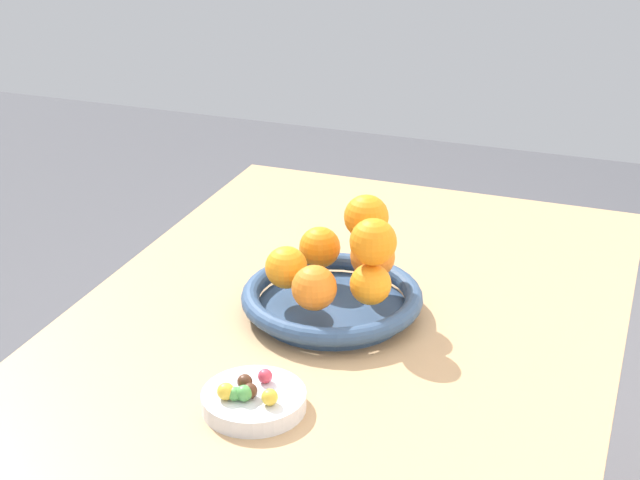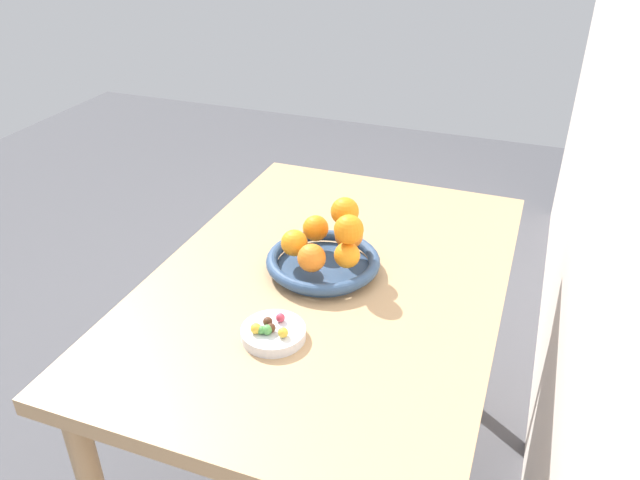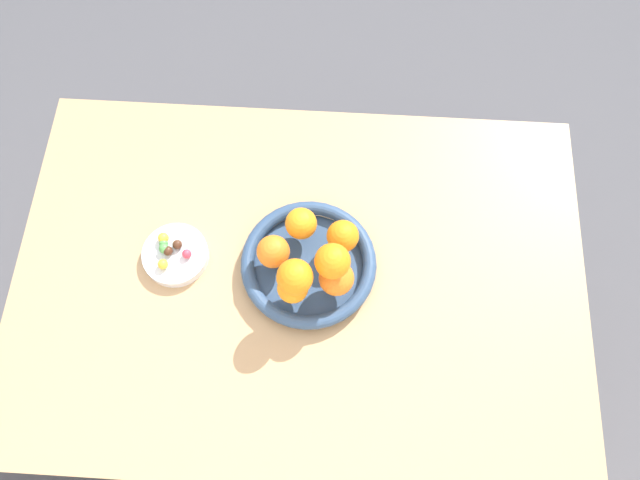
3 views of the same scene
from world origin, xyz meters
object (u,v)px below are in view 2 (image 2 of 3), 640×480
at_px(dining_table, 328,308).
at_px(candy_ball_6, 280,318).
at_px(orange_5, 345,211).
at_px(orange_1, 347,255).
at_px(orange_4, 294,243).
at_px(fruit_bowl, 323,263).
at_px(candy_ball_4, 285,333).
at_px(orange_3, 316,228).
at_px(candy_ball_1, 263,330).
at_px(candy_ball_0, 268,322).
at_px(candy_ball_2, 261,330).
at_px(candy_ball_3, 271,328).
at_px(candy_dish, 273,333).
at_px(candy_ball_7, 267,330).
at_px(orange_0, 312,258).
at_px(orange_2, 349,235).
at_px(orange_6, 349,229).
at_px(candy_ball_5, 256,328).

height_order(dining_table, candy_ball_6, candy_ball_6).
height_order(orange_5, candy_ball_6, orange_5).
height_order(orange_1, orange_4, orange_4).
distance_m(fruit_bowl, candy_ball_4, 0.28).
relative_size(candy_ball_4, candy_ball_6, 1.11).
xyz_separation_m(orange_4, candy_ball_6, (0.21, 0.06, -0.04)).
bearing_deg(orange_3, candy_ball_1, 3.52).
height_order(candy_ball_0, candy_ball_6, same).
distance_m(orange_4, candy_ball_2, 0.27).
relative_size(orange_3, candy_ball_3, 3.28).
relative_size(dining_table, candy_dish, 8.72).
height_order(orange_4, candy_ball_0, orange_4).
height_order(fruit_bowl, candy_ball_7, candy_ball_7).
xyz_separation_m(orange_0, candy_ball_2, (0.22, -0.02, -0.04)).
height_order(candy_dish, candy_ball_2, candy_ball_2).
xyz_separation_m(candy_dish, orange_2, (-0.31, 0.05, 0.06)).
bearing_deg(candy_ball_3, candy_ball_1, -52.93).
bearing_deg(dining_table, orange_5, 167.23).
height_order(candy_dish, candy_ball_4, candy_ball_4).
height_order(orange_1, candy_ball_2, orange_1).
relative_size(orange_3, candy_ball_7, 3.08).
height_order(dining_table, orange_4, orange_4).
height_order(orange_1, orange_2, orange_2).
bearing_deg(candy_ball_3, orange_2, 171.18).
bearing_deg(candy_ball_6, candy_ball_3, -6.34).
bearing_deg(candy_ball_7, orange_6, 163.82).
bearing_deg(candy_ball_7, orange_4, -168.96).
distance_m(orange_2, orange_3, 0.08).
relative_size(orange_0, orange_1, 1.08).
height_order(dining_table, candy_ball_3, candy_ball_3).
height_order(orange_3, orange_5, orange_5).
relative_size(fruit_bowl, candy_ball_3, 13.90).
height_order(fruit_bowl, orange_5, orange_5).
distance_m(orange_6, candy_ball_5, 0.30).
height_order(orange_4, candy_ball_2, orange_4).
distance_m(dining_table, candy_ball_2, 0.29).
bearing_deg(candy_ball_3, dining_table, 173.69).
height_order(orange_1, candy_ball_5, orange_1).
xyz_separation_m(orange_0, candy_ball_3, (0.20, -0.01, -0.04)).
bearing_deg(candy_ball_6, candy_ball_4, 32.89).
height_order(dining_table, orange_5, orange_5).
bearing_deg(candy_ball_4, orange_4, -161.56).
distance_m(candy_ball_2, candy_ball_5, 0.01).
bearing_deg(fruit_bowl, candy_ball_2, -4.62).
height_order(orange_3, candy_ball_3, orange_3).
xyz_separation_m(fruit_bowl, candy_ball_2, (0.28, -0.02, 0.01)).
relative_size(candy_dish, candy_ball_5, 6.01).
xyz_separation_m(orange_6, candy_ball_5, (0.27, -0.10, -0.10)).
distance_m(fruit_bowl, candy_ball_0, 0.25).
xyz_separation_m(orange_2, candy_ball_0, (0.31, -0.06, -0.04)).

